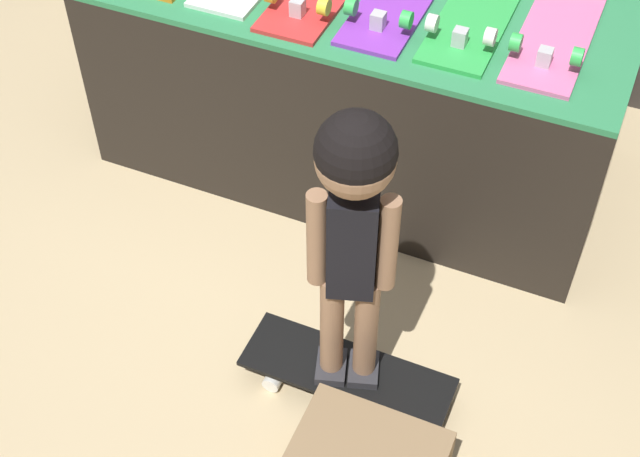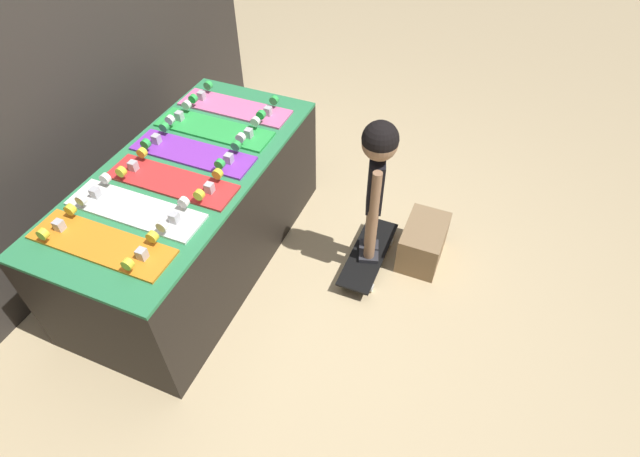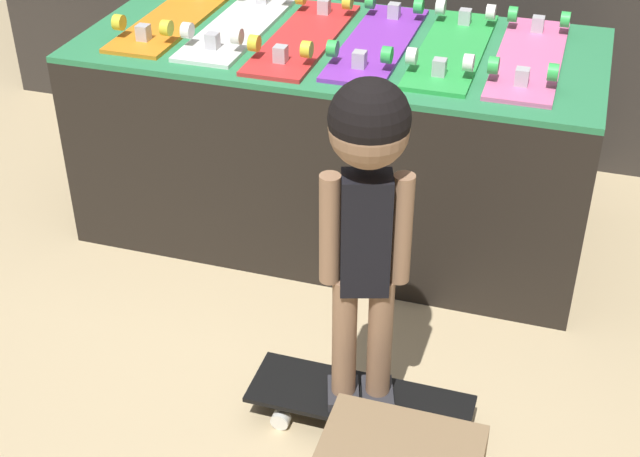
% 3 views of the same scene
% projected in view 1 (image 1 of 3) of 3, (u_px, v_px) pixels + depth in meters
% --- Properties ---
extents(ground_plane, '(16.00, 16.00, 0.00)m').
position_uv_depth(ground_plane, '(293.00, 264.00, 2.96)').
color(ground_plane, tan).
extents(display_rack, '(1.74, 0.81, 0.71)m').
position_uv_depth(display_rack, '(362.00, 78.00, 3.08)').
color(display_rack, black).
rests_on(display_rack, ground_plane).
extents(skateboard_green_on_rack, '(0.20, 0.70, 0.09)m').
position_uv_depth(skateboard_green_on_rack, '(481.00, 4.00, 2.73)').
color(skateboard_green_on_rack, green).
rests_on(skateboard_green_on_rack, display_rack).
extents(skateboard_pink_on_rack, '(0.20, 0.70, 0.09)m').
position_uv_depth(skateboard_pink_on_rack, '(561.00, 21.00, 2.66)').
color(skateboard_pink_on_rack, pink).
rests_on(skateboard_pink_on_rack, display_rack).
extents(skateboard_on_floor, '(0.61, 0.20, 0.09)m').
position_uv_depth(skateboard_on_floor, '(347.00, 374.00, 2.58)').
color(skateboard_on_floor, black).
rests_on(skateboard_on_floor, ground_plane).
extents(child, '(0.22, 0.19, 0.94)m').
position_uv_depth(child, '(353.00, 210.00, 2.09)').
color(child, '#2D2D33').
rests_on(child, skateboard_on_floor).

